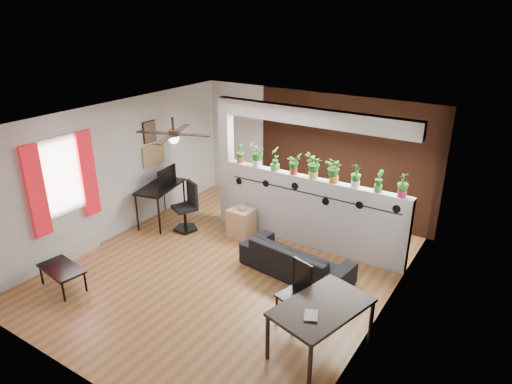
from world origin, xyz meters
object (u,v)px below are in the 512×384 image
potted_plant_7 (379,180)px  potted_plant_8 (403,184)px  potted_plant_2 (275,158)px  folding_chair (298,287)px  sofa (296,259)px  ceiling_fan (173,135)px  potted_plant_5 (334,169)px  dining_table (322,311)px  computer_desk (160,189)px  office_chair (187,210)px  potted_plant_1 (257,154)px  cube_shelf (241,223)px  potted_plant_6 (356,175)px  potted_plant_3 (294,163)px  potted_plant_0 (240,153)px  cup (243,208)px  potted_plant_4 (314,165)px  coffee_table (62,270)px

potted_plant_7 → potted_plant_8: (0.40, 0.00, 0.02)m
potted_plant_2 → folding_chair: bearing=-52.3°
folding_chair → sofa: bearing=118.7°
ceiling_fan → potted_plant_7: (2.79, 1.80, -0.76)m
potted_plant_2 → sofa: potted_plant_2 is taller
potted_plant_5 → dining_table: 2.86m
computer_desk → dining_table: 4.77m
potted_plant_7 → office_chair: (-3.54, -0.75, -1.12)m
potted_plant_1 → potted_plant_8: size_ratio=1.11×
sofa → cube_shelf: bearing=-15.2°
ceiling_fan → computer_desk: (-1.45, 1.04, -1.59)m
potted_plant_1 → potted_plant_6: size_ratio=1.12×
potted_plant_7 → computer_desk: (-4.24, -0.76, -0.82)m
ceiling_fan → potted_plant_3: (1.21, 1.80, -0.75)m
potted_plant_0 → potted_plant_1: bearing=0.0°
potted_plant_1 → potted_plant_3: (0.79, -0.00, -0.03)m
potted_plant_2 → cup: (-0.46, -0.39, -0.98)m
potted_plant_5 → potted_plant_7: (0.79, 0.00, -0.04)m
cup → ceiling_fan: bearing=-103.9°
ceiling_fan → computer_desk: 2.39m
potted_plant_8 → folding_chair: bearing=-109.1°
ceiling_fan → potted_plant_6: (2.39, 1.80, -0.75)m
potted_plant_6 → potted_plant_8: size_ratio=0.99×
potted_plant_1 → potted_plant_4: size_ratio=1.00×
potted_plant_1 → sofa: bearing=-35.5°
potted_plant_4 → cup: size_ratio=3.57×
sofa → cube_shelf: (-1.55, 0.63, 0.01)m
potted_plant_8 → cup: bearing=-172.1°
cup → cube_shelf: bearing=180.0°
cup → office_chair: 1.17m
folding_chair → potted_plant_4: bearing=111.8°
potted_plant_1 → potted_plant_7: size_ratio=1.21×
cube_shelf → coffee_table: 3.32m
ceiling_fan → cube_shelf: size_ratio=2.12×
potted_plant_6 → dining_table: bearing=-76.5°
potted_plant_8 → potted_plant_5: bearing=-180.0°
potted_plant_0 → folding_chair: (2.43, -2.12, -0.99)m
potted_plant_8 → potted_plant_2: bearing=-180.0°
potted_plant_8 → potted_plant_4: bearing=-180.0°
potted_plant_5 → dining_table: (0.99, -2.51, -0.96)m
potted_plant_5 → potted_plant_8: (1.19, 0.00, -0.02)m
computer_desk → dining_table: (4.44, -1.75, -0.10)m
ceiling_fan → folding_chair: size_ratio=1.26×
potted_plant_7 → potted_plant_8: potted_plant_8 is taller
ceiling_fan → potted_plant_1: size_ratio=2.60×
potted_plant_2 → potted_plant_5: size_ratio=1.01×
potted_plant_5 → potted_plant_1: bearing=180.0°
coffee_table → potted_plant_0: bearing=72.1°
potted_plant_1 → potted_plant_8: (2.77, 0.00, -0.02)m
potted_plant_4 → cup: 1.64m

